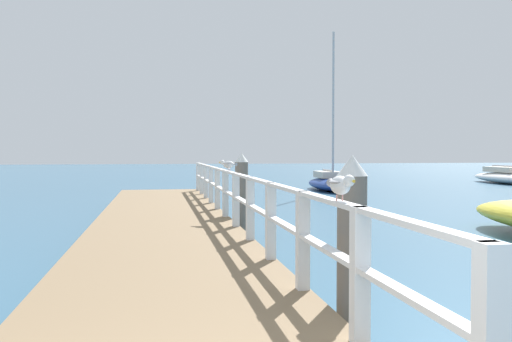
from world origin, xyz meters
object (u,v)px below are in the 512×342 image
dock_piling_near (352,248)px  boat_3 (331,182)px  seagull_background (228,164)px  seagull_foreground (341,184)px  dock_piling_far (242,193)px

dock_piling_near → boat_3: bearing=72.8°
dock_piling_near → seagull_background: (-0.39, 6.16, 0.65)m
dock_piling_near → seagull_foreground: 1.09m
dock_piling_far → seagull_foreground: size_ratio=3.71×
seagull_foreground → boat_3: (6.52, 20.67, -1.18)m
seagull_background → dock_piling_far: bearing=25.2°
seagull_foreground → boat_3: 21.71m
seagull_foreground → boat_3: size_ratio=0.07×
seagull_foreground → seagull_background: size_ratio=1.19×
seagull_background → boat_3: (6.53, 13.72, -1.18)m
seagull_foreground → boat_3: bearing=-111.3°
dock_piling_near → seagull_background: bearing=93.6°
dock_piling_near → seagull_foreground: bearing=-115.7°
dock_piling_near → seagull_background: size_ratio=4.42×
dock_piling_far → seagull_background: size_ratio=4.42×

